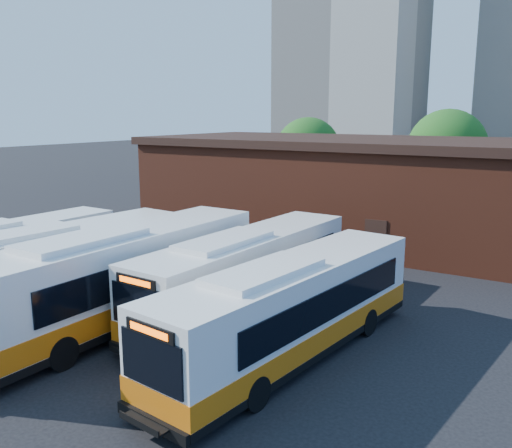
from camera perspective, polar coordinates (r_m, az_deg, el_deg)
The scene contains 10 objects.
ground at distance 19.90m, azimuth -10.39°, elevation -12.15°, with size 220.00×220.00×0.00m, color black.
bus_farwest at distance 27.47m, azimuth -25.02°, elevation -3.27°, with size 2.75×11.63×3.15m.
bus_west at distance 24.44m, azimuth -20.12°, elevation -4.36°, with size 3.76×12.59×3.38m.
bus_midwest at distance 21.25m, azimuth -14.11°, elevation -5.85°, with size 3.23×13.89×3.76m.
bus_mideast at distance 21.87m, azimuth -0.95°, elevation -5.47°, with size 3.13×12.52×3.38m.
bus_east at distance 18.01m, azimuth 3.75°, elevation -9.30°, with size 3.97×12.58×3.38m.
transit_worker at distance 17.23m, azimuth -11.45°, elevation -12.53°, with size 0.71×0.46×1.94m, color #121A34.
depot_building at distance 35.93m, azimuth 11.27°, elevation 3.83°, with size 28.60×12.60×6.40m.
tree_west at distance 50.73m, azimuth 5.49°, elevation 7.75°, with size 6.00×6.00×7.65m.
tree_mid at distance 48.61m, azimuth 19.47°, elevation 7.51°, with size 6.56×6.56×8.36m.
Camera 1 is at (12.40, -13.40, 7.92)m, focal length 38.00 mm.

